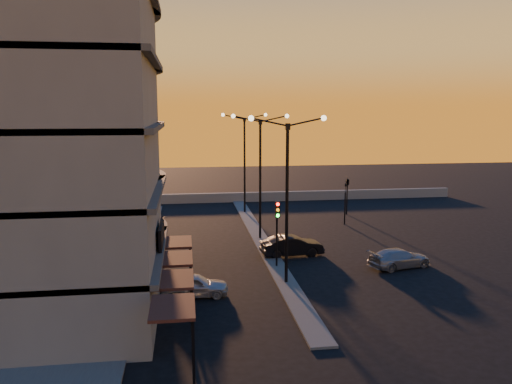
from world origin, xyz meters
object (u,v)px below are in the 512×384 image
object	(u,v)px
traffic_light_main	(277,223)
car_sedan	(292,246)
streetlamp_mid	(260,167)
car_hatchback	(194,285)
car_wagon	(400,258)

from	to	relation	value
traffic_light_main	car_sedan	distance (m)	3.68
car_sedan	traffic_light_main	bearing A→B (deg)	143.57
streetlamp_mid	traffic_light_main	size ratio (longest dim) A/B	2.24
streetlamp_mid	car_hatchback	world-z (taller)	streetlamp_mid
car_hatchback	car_sedan	world-z (taller)	car_sedan
car_hatchback	car_sedan	distance (m)	9.44
car_sedan	streetlamp_mid	bearing A→B (deg)	12.22
streetlamp_mid	car_hatchback	size ratio (longest dim) A/B	2.64
streetlamp_mid	car_wagon	bearing A→B (deg)	-46.35
streetlamp_mid	car_sedan	bearing A→B (deg)	-71.89
traffic_light_main	car_hatchback	distance (m)	7.01
traffic_light_main	car_wagon	size ratio (longest dim) A/B	1.03
streetlamp_mid	car_sedan	xyz separation A→B (m)	(1.50, -4.59, -4.90)
car_hatchback	car_sedan	bearing A→B (deg)	-44.61
car_wagon	traffic_light_main	bearing A→B (deg)	69.06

